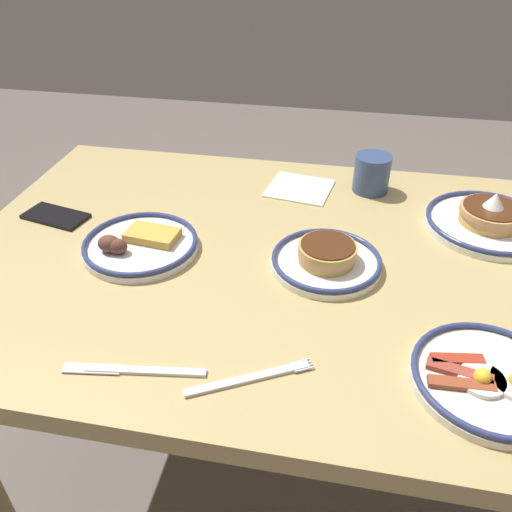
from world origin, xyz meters
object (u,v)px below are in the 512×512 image
Objects in this scene: plate_near_main at (326,259)px; coffee_mug at (372,173)px; plate_far_side at (139,244)px; butter_knife at (134,370)px; cell_phone at (56,216)px; plate_center_pancakes at (490,379)px; plate_far_companion at (489,220)px; fork_near at (251,378)px; paper_napkin at (300,188)px.

plate_near_main is 0.35m from coffee_mug.
plate_far_side is 0.34m from butter_knife.
plate_center_pancakes is at bearing 171.98° from cell_phone.
plate_far_companion is at bearing -138.06° from butter_knife.
cell_phone is at bearing -49.26° from butter_knife.
plate_far_side is at bearing -45.62° from fork_near.
paper_napkin is 0.67m from butter_knife.
plate_center_pancakes is 0.67m from paper_napkin.
cell_phone is at bearing -20.35° from plate_far_side.
fork_near reaches higher than paper_napkin.
plate_far_side is 0.58m from coffee_mug.
plate_center_pancakes reaches higher than paper_napkin.
plate_far_companion is (-0.34, -0.21, 0.00)m from plate_near_main.
coffee_mug is 0.53× the size of butter_knife.
fork_near is (-0.29, 0.30, -0.01)m from plate_far_side.
plate_far_side is 0.42m from fork_near.
fork_near is at bearing 50.99° from plate_far_companion.
cell_phone is 0.58m from paper_napkin.
plate_far_side is 1.27× the size of fork_near.
coffee_mug reaches higher than plate_far_companion.
cell_phone is at bearing -36.20° from fork_near.
plate_far_side reaches higher than cell_phone.
plate_near_main is 1.50× the size of cell_phone.
paper_napkin is at bearing -89.80° from fork_near.
plate_near_main is 0.93× the size of plate_center_pancakes.
plate_near_main reaches higher than butter_knife.
coffee_mug reaches higher than cell_phone.
plate_near_main reaches higher than paper_napkin.
plate_far_companion reaches higher than paper_napkin.
plate_far_companion is 1.14× the size of plate_far_side.
paper_napkin is at bearing 9.57° from coffee_mug.
plate_far_companion is 1.79× the size of paper_napkin.
butter_knife is (0.53, 0.07, -0.01)m from plate_center_pancakes.
coffee_mug is at bearing -73.07° from plate_center_pancakes.
plate_center_pancakes is 1.61× the size of cell_phone.
cell_phone is 0.77× the size of fork_near.
plate_near_main is 0.33m from fork_near.
cell_phone is (0.95, 0.14, -0.02)m from plate_far_companion.
coffee_mug is at bearing -142.16° from plate_far_side.
fork_near is at bearing 134.38° from plate_far_side.
plate_far_side is (0.72, 0.22, -0.00)m from plate_far_companion.
plate_far_companion reaches higher than plate_center_pancakes.
fork_near is (-0.00, 0.63, 0.00)m from paper_napkin.
plate_center_pancakes is 0.53m from butter_knife.
plate_far_side is at bearing 37.84° from coffee_mug.
plate_far_side is at bearing 172.21° from cell_phone.
plate_far_side is (0.64, -0.24, 0.00)m from plate_center_pancakes.
fork_near is at bearing 156.36° from cell_phone.
plate_far_companion is 0.96m from cell_phone.
plate_center_pancakes is 0.35m from fork_near.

